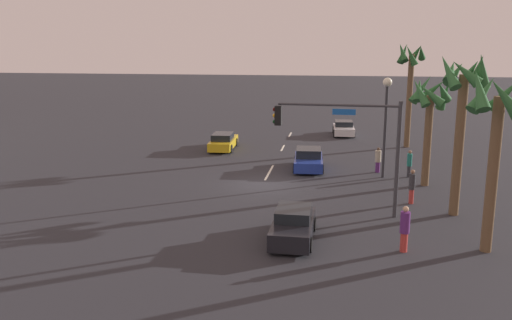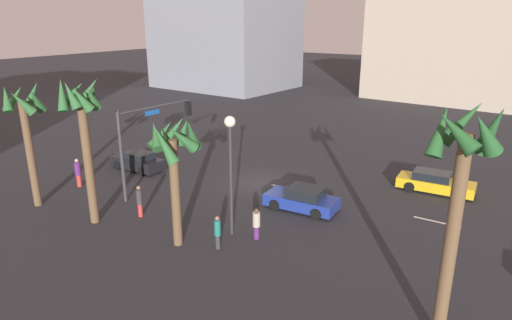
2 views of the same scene
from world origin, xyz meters
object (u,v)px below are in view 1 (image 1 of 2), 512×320
object	(u,v)px
streetlamp	(386,108)
car_0	(308,160)
palm_tree_2	(430,103)
car_1	(293,225)
palm_tree_0	(410,72)
pedestrian_1	(405,228)
car_2	(344,128)
pedestrian_2	(409,163)
pedestrian_3	(412,186)
palm_tree_1	(496,122)
palm_tree_3	(463,96)
car_3	(223,142)
pedestrian_0	(378,159)
traffic_signal	(351,136)

from	to	relation	value
streetlamp	car_0	bearing A→B (deg)	-108.99
car_0	palm_tree_2	distance (m)	8.82
car_1	palm_tree_0	xyz separation A→B (m)	(-22.40, 7.23, 5.40)
pedestrian_1	car_2	bearing A→B (deg)	-175.41
pedestrian_2	pedestrian_3	size ratio (longest dim) A/B	0.93
car_1	pedestrian_3	bearing A→B (deg)	137.69
pedestrian_2	palm_tree_1	xyz separation A→B (m)	(12.27, 1.53, 4.38)
streetlamp	pedestrian_2	size ratio (longest dim) A/B	3.64
car_1	palm_tree_1	size ratio (longest dim) A/B	0.56
pedestrian_2	palm_tree_1	size ratio (longest dim) A/B	0.23
car_1	pedestrian_1	distance (m)	4.61
pedestrian_3	palm_tree_0	bearing A→B (deg)	174.54
palm_tree_3	car_3	bearing A→B (deg)	-135.01
car_0	palm_tree_1	size ratio (longest dim) A/B	0.58
pedestrian_0	pedestrian_3	xyz separation A→B (m)	(6.91, 1.28, 0.12)
palm_tree_0	palm_tree_3	size ratio (longest dim) A/B	1.06
traffic_signal	pedestrian_3	world-z (taller)	traffic_signal
traffic_signal	pedestrian_0	world-z (taller)	traffic_signal
traffic_signal	palm_tree_1	size ratio (longest dim) A/B	0.83
car_3	palm_tree_2	xyz separation A→B (m)	(9.05, 14.14, 4.26)
car_2	streetlamp	size ratio (longest dim) A/B	0.65
car_1	palm_tree_0	size ratio (longest dim) A/B	0.49
car_1	pedestrian_2	size ratio (longest dim) A/B	2.42
palm_tree_2	traffic_signal	bearing A→B (deg)	-35.56
car_0	traffic_signal	bearing A→B (deg)	14.90
pedestrian_1	pedestrian_2	world-z (taller)	pedestrian_1
streetlamp	pedestrian_0	xyz separation A→B (m)	(-1.36, -0.24, -3.49)
traffic_signal	palm_tree_0	distance (m)	19.20
pedestrian_2	palm_tree_2	world-z (taller)	palm_tree_2
car_2	traffic_signal	size ratio (longest dim) A/B	0.66
pedestrian_3	palm_tree_2	xyz separation A→B (m)	(-4.02, 1.25, 3.89)
pedestrian_0	palm_tree_1	distance (m)	14.41
car_2	palm_tree_2	world-z (taller)	palm_tree_2
car_3	pedestrian_2	size ratio (longest dim) A/B	2.76
palm_tree_0	palm_tree_1	world-z (taller)	palm_tree_0
pedestrian_0	pedestrian_2	xyz separation A→B (m)	(1.02, 1.86, 0.05)
pedestrian_0	pedestrian_2	size ratio (longest dim) A/B	0.97
traffic_signal	pedestrian_0	bearing A→B (deg)	167.81
car_3	palm_tree_0	distance (m)	15.73
traffic_signal	pedestrian_3	distance (m)	4.96
car_0	streetlamp	size ratio (longest dim) A/B	0.68
car_0	pedestrian_0	world-z (taller)	pedestrian_0
palm_tree_2	palm_tree_0	bearing A→B (deg)	178.63
traffic_signal	palm_tree_2	bearing A→B (deg)	144.44
traffic_signal	pedestrian_2	world-z (taller)	traffic_signal
car_3	palm_tree_1	bearing A→B (deg)	37.63
car_3	palm_tree_1	size ratio (longest dim) A/B	0.64
streetlamp	palm_tree_3	world-z (taller)	palm_tree_3
pedestrian_1	palm_tree_3	bearing A→B (deg)	150.77
car_2	palm_tree_3	xyz separation A→B (m)	(22.99, 5.23, 5.26)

